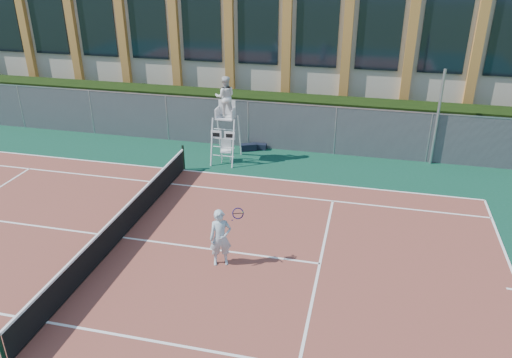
% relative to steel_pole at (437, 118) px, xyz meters
% --- Properties ---
extents(ground, '(120.00, 120.00, 0.00)m').
position_rel_steel_pole_xyz_m(ground, '(-10.19, -8.70, -2.06)').
color(ground, '#233814').
extents(apron, '(36.00, 20.00, 0.01)m').
position_rel_steel_pole_xyz_m(apron, '(-10.19, -7.70, -2.06)').
color(apron, '#0D3D28').
rests_on(apron, ground).
extents(tennis_court, '(23.77, 10.97, 0.02)m').
position_rel_steel_pole_xyz_m(tennis_court, '(-10.19, -8.70, -2.04)').
color(tennis_court, brown).
rests_on(tennis_court, apron).
extents(tennis_net, '(0.10, 11.30, 1.10)m').
position_rel_steel_pole_xyz_m(tennis_net, '(-10.19, -8.70, -1.52)').
color(tennis_net, black).
rests_on(tennis_net, ground).
extents(fence, '(40.00, 0.06, 2.20)m').
position_rel_steel_pole_xyz_m(fence, '(-10.19, 0.10, -0.96)').
color(fence, '#595E60').
rests_on(fence, ground).
extents(hedge, '(40.00, 1.40, 2.20)m').
position_rel_steel_pole_xyz_m(hedge, '(-10.19, 1.30, -0.96)').
color(hedge, black).
rests_on(hedge, ground).
extents(building, '(45.00, 10.60, 8.22)m').
position_rel_steel_pole_xyz_m(building, '(-10.19, 9.25, 2.08)').
color(building, beige).
rests_on(building, ground).
extents(steel_pole, '(0.12, 0.12, 4.12)m').
position_rel_steel_pole_xyz_m(steel_pole, '(0.00, 0.00, 0.00)').
color(steel_pole, '#9EA0A5').
rests_on(steel_pole, ground).
extents(umpire_chair, '(1.05, 1.62, 3.77)m').
position_rel_steel_pole_xyz_m(umpire_chair, '(-8.73, -1.65, 0.70)').
color(umpire_chair, white).
rests_on(umpire_chair, ground).
extents(plastic_chair, '(0.55, 0.55, 1.00)m').
position_rel_steel_pole_xyz_m(plastic_chair, '(-8.73, -1.75, -1.46)').
color(plastic_chair, silver).
rests_on(plastic_chair, apron).
extents(sports_bag_near, '(0.80, 0.58, 0.32)m').
position_rel_steel_pole_xyz_m(sports_bag_near, '(-8.07, -0.38, -1.89)').
color(sports_bag_near, black).
rests_on(sports_bag_near, apron).
extents(sports_bag_far, '(0.66, 0.29, 0.26)m').
position_rel_steel_pole_xyz_m(sports_bag_far, '(-7.61, -0.10, -1.92)').
color(sports_bag_far, black).
rests_on(sports_bag_far, apron).
extents(tennis_player, '(1.04, 0.77, 1.78)m').
position_rel_steel_pole_xyz_m(tennis_player, '(-6.64, -9.35, -1.14)').
color(tennis_player, '#A9C1CA').
rests_on(tennis_player, tennis_court).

